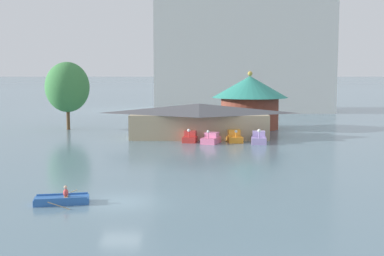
{
  "coord_description": "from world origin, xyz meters",
  "views": [
    {
      "loc": [
        5.0,
        -30.47,
        8.04
      ],
      "look_at": [
        4.19,
        15.73,
        2.92
      ],
      "focal_mm": 46.84,
      "sensor_mm": 36.0,
      "label": 1
    }
  ],
  "objects_px": {
    "pedal_boat_orange": "(234,137)",
    "rowboat_with_rower": "(62,200)",
    "pedal_boat_pink": "(211,139)",
    "pedal_boat_lavender": "(259,139)",
    "shoreline_tree_tall_left": "(67,87)",
    "pedal_boat_red": "(190,138)",
    "boathouse": "(199,120)",
    "background_building_block": "(242,43)",
    "green_roof_pavilion": "(250,99)"
  },
  "relations": [
    {
      "from": "boathouse",
      "to": "pedal_boat_pink",
      "type": "bearing_deg",
      "value": -75.97
    },
    {
      "from": "pedal_boat_orange",
      "to": "green_roof_pavilion",
      "type": "bearing_deg",
      "value": 160.95
    },
    {
      "from": "pedal_boat_pink",
      "to": "green_roof_pavilion",
      "type": "xyz_separation_m",
      "value": [
        5.85,
        15.19,
        3.81
      ]
    },
    {
      "from": "shoreline_tree_tall_left",
      "to": "green_roof_pavilion",
      "type": "bearing_deg",
      "value": 3.92
    },
    {
      "from": "boathouse",
      "to": "shoreline_tree_tall_left",
      "type": "xyz_separation_m",
      "value": [
        -18.6,
        7.83,
        3.82
      ]
    },
    {
      "from": "pedal_boat_orange",
      "to": "shoreline_tree_tall_left",
      "type": "xyz_separation_m",
      "value": [
        -22.7,
        12.28,
        5.46
      ]
    },
    {
      "from": "rowboat_with_rower",
      "to": "pedal_boat_pink",
      "type": "height_order",
      "value": "pedal_boat_pink"
    },
    {
      "from": "rowboat_with_rower",
      "to": "shoreline_tree_tall_left",
      "type": "bearing_deg",
      "value": -87.14
    },
    {
      "from": "pedal_boat_pink",
      "to": "shoreline_tree_tall_left",
      "type": "height_order",
      "value": "shoreline_tree_tall_left"
    },
    {
      "from": "pedal_boat_pink",
      "to": "pedal_boat_orange",
      "type": "bearing_deg",
      "value": 131.25
    },
    {
      "from": "pedal_boat_red",
      "to": "pedal_boat_lavender",
      "type": "distance_m",
      "value": 7.94
    },
    {
      "from": "rowboat_with_rower",
      "to": "pedal_boat_lavender",
      "type": "xyz_separation_m",
      "value": [
        15.18,
        26.61,
        0.34
      ]
    },
    {
      "from": "green_roof_pavilion",
      "to": "shoreline_tree_tall_left",
      "type": "relative_size",
      "value": 1.14
    },
    {
      "from": "pedal_boat_pink",
      "to": "pedal_boat_lavender",
      "type": "bearing_deg",
      "value": 106.38
    },
    {
      "from": "rowboat_with_rower",
      "to": "pedal_boat_red",
      "type": "height_order",
      "value": "pedal_boat_red"
    },
    {
      "from": "pedal_boat_lavender",
      "to": "pedal_boat_orange",
      "type": "bearing_deg",
      "value": -111.52
    },
    {
      "from": "pedal_boat_lavender",
      "to": "shoreline_tree_tall_left",
      "type": "bearing_deg",
      "value": -113.53
    },
    {
      "from": "rowboat_with_rower",
      "to": "pedal_boat_lavender",
      "type": "height_order",
      "value": "pedal_boat_lavender"
    },
    {
      "from": "pedal_boat_pink",
      "to": "shoreline_tree_tall_left",
      "type": "xyz_separation_m",
      "value": [
        -19.99,
        13.42,
        5.52
      ]
    },
    {
      "from": "rowboat_with_rower",
      "to": "boathouse",
      "type": "distance_m",
      "value": 33.51
    },
    {
      "from": "background_building_block",
      "to": "pedal_boat_lavender",
      "type": "bearing_deg",
      "value": -92.3
    },
    {
      "from": "rowboat_with_rower",
      "to": "background_building_block",
      "type": "bearing_deg",
      "value": -114.0
    },
    {
      "from": "rowboat_with_rower",
      "to": "pedal_boat_pink",
      "type": "bearing_deg",
      "value": -121.42
    },
    {
      "from": "pedal_boat_red",
      "to": "boathouse",
      "type": "height_order",
      "value": "boathouse"
    },
    {
      "from": "pedal_boat_red",
      "to": "pedal_boat_orange",
      "type": "xyz_separation_m",
      "value": [
        5.14,
        0.24,
        0.04
      ]
    },
    {
      "from": "pedal_boat_lavender",
      "to": "green_roof_pavilion",
      "type": "xyz_separation_m",
      "value": [
        0.42,
        15.38,
        3.74
      ]
    },
    {
      "from": "pedal_boat_red",
      "to": "boathouse",
      "type": "relative_size",
      "value": 0.14
    },
    {
      "from": "pedal_boat_pink",
      "to": "green_roof_pavilion",
      "type": "distance_m",
      "value": 16.72
    },
    {
      "from": "boathouse",
      "to": "green_roof_pavilion",
      "type": "xyz_separation_m",
      "value": [
        7.24,
        9.6,
        2.11
      ]
    },
    {
      "from": "pedal_boat_lavender",
      "to": "shoreline_tree_tall_left",
      "type": "xyz_separation_m",
      "value": [
        -25.42,
        13.61,
        5.45
      ]
    },
    {
      "from": "rowboat_with_rower",
      "to": "background_building_block",
      "type": "height_order",
      "value": "background_building_block"
    },
    {
      "from": "pedal_boat_red",
      "to": "boathouse",
      "type": "distance_m",
      "value": 5.09
    },
    {
      "from": "rowboat_with_rower",
      "to": "pedal_boat_orange",
      "type": "relative_size",
      "value": 1.18
    },
    {
      "from": "rowboat_with_rower",
      "to": "pedal_boat_red",
      "type": "xyz_separation_m",
      "value": [
        7.32,
        27.7,
        0.29
      ]
    },
    {
      "from": "boathouse",
      "to": "background_building_block",
      "type": "height_order",
      "value": "background_building_block"
    },
    {
      "from": "pedal_boat_red",
      "to": "pedal_boat_orange",
      "type": "distance_m",
      "value": 5.15
    },
    {
      "from": "pedal_boat_pink",
      "to": "green_roof_pavilion",
      "type": "bearing_deg",
      "value": 177.38
    },
    {
      "from": "rowboat_with_rower",
      "to": "pedal_boat_orange",
      "type": "xyz_separation_m",
      "value": [
        12.46,
        27.94,
        0.33
      ]
    },
    {
      "from": "pedal_boat_orange",
      "to": "rowboat_with_rower",
      "type": "bearing_deg",
      "value": -30.5
    },
    {
      "from": "shoreline_tree_tall_left",
      "to": "pedal_boat_red",
      "type": "bearing_deg",
      "value": -35.49
    },
    {
      "from": "background_building_block",
      "to": "pedal_boat_orange",
      "type": "bearing_deg",
      "value": -95.51
    },
    {
      "from": "shoreline_tree_tall_left",
      "to": "background_building_block",
      "type": "bearing_deg",
      "value": 53.33
    },
    {
      "from": "pedal_boat_pink",
      "to": "pedal_boat_lavender",
      "type": "distance_m",
      "value": 5.43
    },
    {
      "from": "pedal_boat_lavender",
      "to": "boathouse",
      "type": "distance_m",
      "value": 9.09
    },
    {
      "from": "rowboat_with_rower",
      "to": "boathouse",
      "type": "height_order",
      "value": "boathouse"
    },
    {
      "from": "pedal_boat_pink",
      "to": "green_roof_pavilion",
      "type": "height_order",
      "value": "green_roof_pavilion"
    },
    {
      "from": "pedal_boat_orange",
      "to": "green_roof_pavilion",
      "type": "relative_size",
      "value": 0.27
    },
    {
      "from": "green_roof_pavilion",
      "to": "background_building_block",
      "type": "distance_m",
      "value": 36.54
    },
    {
      "from": "pedal_boat_orange",
      "to": "pedal_boat_lavender",
      "type": "relative_size",
      "value": 1.13
    },
    {
      "from": "green_roof_pavilion",
      "to": "background_building_block",
      "type": "height_order",
      "value": "background_building_block"
    }
  ]
}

